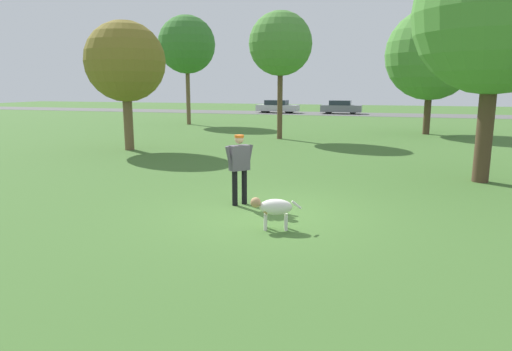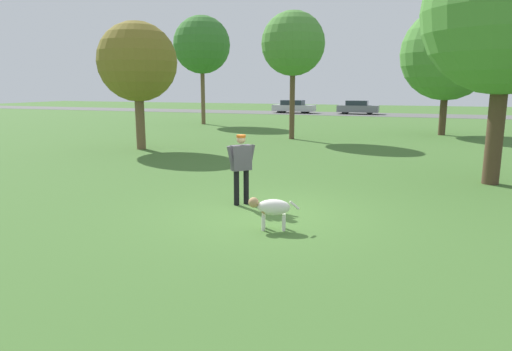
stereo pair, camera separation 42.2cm
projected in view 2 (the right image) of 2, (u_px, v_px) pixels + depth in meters
The scene contains 12 objects.
ground_plane at pixel (267, 213), 10.20m from camera, with size 120.00×120.00×0.00m, color #426B2D.
far_road_strip at pixel (386, 115), 44.55m from camera, with size 120.00×6.00×0.01m.
person at pixel (241, 163), 10.77m from camera, with size 0.56×0.60×1.68m.
dog at pixel (271, 208), 8.98m from camera, with size 1.01×0.47×0.65m.
frisbee at pixel (269, 212), 10.27m from camera, with size 0.24×0.24×0.02m.
tree_near_right at pixel (507, 12), 12.35m from camera, with size 4.51×4.51×7.05m.
tree_mid_center at pixel (293, 44), 23.49m from camera, with size 3.29×3.29×6.59m.
tree_far_right at pixel (448, 54), 25.51m from camera, with size 5.17×5.17×7.14m.
tree_far_left at pixel (202, 45), 32.76m from camera, with size 4.09×4.09×7.74m.
tree_near_left at pixel (137, 62), 19.81m from camera, with size 3.44×3.44×5.55m.
parked_car_silver at pixel (294, 107), 47.47m from camera, with size 4.41×1.86×1.33m.
parked_car_grey at pixel (358, 107), 45.67m from camera, with size 4.05×1.78×1.34m.
Camera 2 is at (3.06, -9.36, 2.81)m, focal length 32.00 mm.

